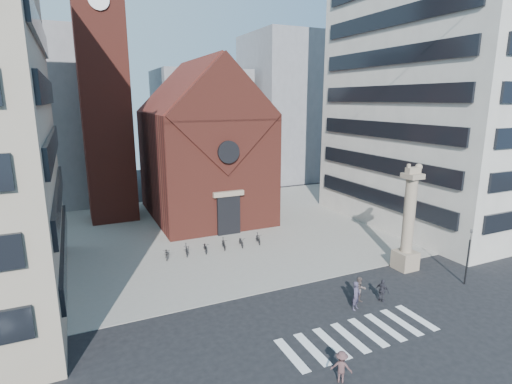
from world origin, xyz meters
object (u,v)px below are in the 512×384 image
(pedestrian_0, at_px, (356,296))
(pedestrian_1, at_px, (360,290))
(traffic_light, at_px, (468,255))
(pedestrian_2, at_px, (382,291))
(lion_column, at_px, (408,228))
(scooter_0, at_px, (167,253))

(pedestrian_0, bearing_deg, pedestrian_1, 13.68)
(traffic_light, bearing_deg, pedestrian_2, 175.84)
(lion_column, relative_size, pedestrian_1, 4.73)
(lion_column, height_order, pedestrian_0, lion_column)
(pedestrian_0, distance_m, pedestrian_1, 1.02)
(lion_column, bearing_deg, traffic_light, -63.54)
(lion_column, distance_m, traffic_light, 4.62)
(pedestrian_0, height_order, pedestrian_2, pedestrian_0)
(lion_column, height_order, pedestrian_1, lion_column)
(lion_column, relative_size, pedestrian_2, 5.39)
(scooter_0, bearing_deg, pedestrian_1, -40.72)
(pedestrian_1, height_order, scooter_0, pedestrian_1)
(pedestrian_2, xyz_separation_m, scooter_0, (-11.70, 13.62, -0.30))
(pedestrian_0, xyz_separation_m, scooter_0, (-9.41, 13.69, -0.47))
(traffic_light, relative_size, pedestrian_1, 2.34)
(traffic_light, xyz_separation_m, scooter_0, (-19.18, 14.16, -1.78))
(lion_column, xyz_separation_m, pedestrian_2, (-5.49, -3.46, -2.65))
(scooter_0, bearing_deg, traffic_light, -25.20)
(pedestrian_1, distance_m, pedestrian_2, 1.59)
(lion_column, relative_size, traffic_light, 2.02)
(pedestrian_0, bearing_deg, scooter_0, 99.91)
(traffic_light, bearing_deg, lion_column, 116.46)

